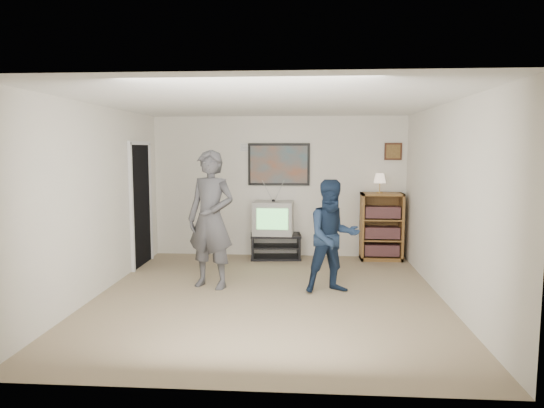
# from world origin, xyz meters

# --- Properties ---
(room_shell) EXTENTS (4.51, 5.00, 2.51)m
(room_shell) POSITION_xyz_m (0.00, 0.35, 1.25)
(room_shell) COLOR #7E6B50
(room_shell) RESTS_ON ground
(media_stand) EXTENTS (0.91, 0.56, 0.44)m
(media_stand) POSITION_xyz_m (-0.04, 2.23, 0.22)
(media_stand) COLOR black
(media_stand) RESTS_ON room_shell
(crt_television) EXTENTS (0.70, 0.60, 0.58)m
(crt_television) POSITION_xyz_m (-0.08, 2.23, 0.72)
(crt_television) COLOR #9A9995
(crt_television) RESTS_ON media_stand
(bookshelf) EXTENTS (0.71, 0.41, 1.17)m
(bookshelf) POSITION_xyz_m (1.80, 2.28, 0.58)
(bookshelf) COLOR brown
(bookshelf) RESTS_ON room_shell
(table_lamp) EXTENTS (0.21, 0.21, 0.34)m
(table_lamp) POSITION_xyz_m (1.75, 2.27, 1.34)
(table_lamp) COLOR beige
(table_lamp) RESTS_ON bookshelf
(person_tall) EXTENTS (0.81, 0.66, 1.91)m
(person_tall) POSITION_xyz_m (-0.82, 0.40, 0.96)
(person_tall) COLOR #3E3E42
(person_tall) RESTS_ON room_shell
(person_short) EXTENTS (0.87, 0.75, 1.52)m
(person_short) POSITION_xyz_m (0.85, 0.27, 0.76)
(person_short) COLOR #15243C
(person_short) RESTS_ON room_shell
(controller_left) EXTENTS (0.04, 0.13, 0.04)m
(controller_left) POSITION_xyz_m (-0.80, 0.56, 1.10)
(controller_left) COLOR white
(controller_left) RESTS_ON person_tall
(controller_right) EXTENTS (0.05, 0.12, 0.03)m
(controller_right) POSITION_xyz_m (0.89, 0.51, 1.10)
(controller_right) COLOR white
(controller_right) RESTS_ON person_short
(poster) EXTENTS (1.10, 0.03, 0.75)m
(poster) POSITION_xyz_m (0.00, 2.48, 1.65)
(poster) COLOR black
(poster) RESTS_ON room_shell
(air_vent) EXTENTS (0.28, 0.02, 0.14)m
(air_vent) POSITION_xyz_m (-0.55, 2.48, 1.95)
(air_vent) COLOR white
(air_vent) RESTS_ON room_shell
(small_picture) EXTENTS (0.30, 0.03, 0.30)m
(small_picture) POSITION_xyz_m (2.00, 2.48, 1.88)
(small_picture) COLOR black
(small_picture) RESTS_ON room_shell
(doorway) EXTENTS (0.03, 0.85, 2.00)m
(doorway) POSITION_xyz_m (-2.23, 1.60, 1.00)
(doorway) COLOR black
(doorway) RESTS_ON room_shell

